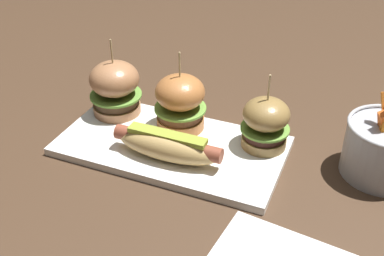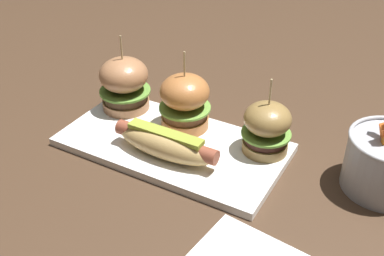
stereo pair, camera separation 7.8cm
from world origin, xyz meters
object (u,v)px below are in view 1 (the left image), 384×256
(slider_center, at_px, (180,102))
(fries_bucket, at_px, (384,148))
(slider_left, at_px, (115,87))
(hot_dog, at_px, (167,145))
(slider_right, at_px, (265,123))
(platter_main, at_px, (171,146))

(slider_center, bearing_deg, fries_bucket, 2.82)
(slider_left, xyz_separation_m, slider_center, (0.13, -0.00, -0.00))
(hot_dog, height_order, slider_center, slider_center)
(slider_left, height_order, fries_bucket, slider_left)
(hot_dog, xyz_separation_m, slider_right, (0.14, 0.10, 0.02))
(hot_dog, distance_m, fries_bucket, 0.34)
(platter_main, xyz_separation_m, slider_right, (0.15, 0.05, 0.05))
(slider_center, height_order, slider_right, slider_center)
(slider_right, bearing_deg, slider_center, -179.53)
(platter_main, distance_m, fries_bucket, 0.35)
(hot_dog, relative_size, slider_left, 1.27)
(hot_dog, xyz_separation_m, slider_center, (-0.02, 0.09, 0.03))
(slider_right, xyz_separation_m, fries_bucket, (0.19, 0.02, -0.01))
(slider_right, bearing_deg, hot_dog, -144.79)
(platter_main, distance_m, slider_left, 0.16)
(slider_center, xyz_separation_m, slider_right, (0.15, 0.00, -0.01))
(platter_main, xyz_separation_m, fries_bucket, (0.34, 0.07, 0.04))
(hot_dog, distance_m, slider_right, 0.17)
(hot_dog, height_order, slider_left, slider_left)
(fries_bucket, bearing_deg, slider_right, -175.27)
(platter_main, relative_size, hot_dog, 2.07)
(slider_left, height_order, slider_center, same)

